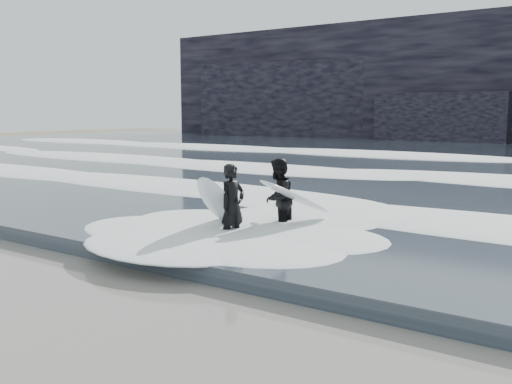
# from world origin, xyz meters

# --- Properties ---
(ground) EXTENTS (120.00, 120.00, 0.00)m
(ground) POSITION_xyz_m (0.00, 0.00, 0.00)
(ground) COLOR olive
(ground) RESTS_ON ground
(foam_near) EXTENTS (60.00, 3.20, 0.20)m
(foam_near) POSITION_xyz_m (0.00, 9.00, 0.40)
(foam_near) COLOR white
(foam_near) RESTS_ON sea
(foam_mid) EXTENTS (60.00, 4.00, 0.24)m
(foam_mid) POSITION_xyz_m (0.00, 16.00, 0.42)
(foam_mid) COLOR white
(foam_mid) RESTS_ON sea
(foam_far) EXTENTS (60.00, 4.80, 0.30)m
(foam_far) POSITION_xyz_m (0.00, 25.00, 0.45)
(foam_far) COLOR white
(foam_far) RESTS_ON sea
(surfer_left) EXTENTS (1.24, 1.93, 1.59)m
(surfer_left) POSITION_xyz_m (-1.15, 5.20, 0.80)
(surfer_left) COLOR black
(surfer_left) RESTS_ON ground
(surfer_right) EXTENTS (1.32, 1.93, 1.63)m
(surfer_right) POSITION_xyz_m (-0.71, 6.35, 0.82)
(surfer_right) COLOR black
(surfer_right) RESTS_ON ground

